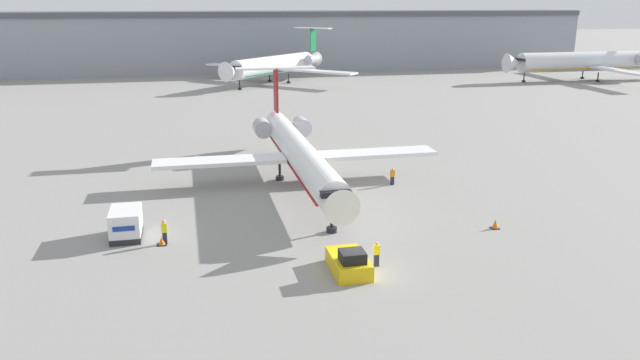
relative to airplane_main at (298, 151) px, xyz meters
The scene contains 12 objects.
ground_plane 21.29m from the airplane_main, 90.23° to the right, with size 600.00×600.00×0.00m, color gray.
terminal_building 99.00m from the airplane_main, 90.05° to the left, with size 180.00×16.80×14.12m.
airplane_main is the anchor object (origin of this frame).
pushback_tug 21.17m from the airplane_main, 91.70° to the right, with size 2.19×4.07×1.73m.
luggage_cart 19.13m from the airplane_main, 141.73° to the right, with size 2.15×3.47×2.13m.
worker_near_tug 20.74m from the airplane_main, 86.24° to the right, with size 0.40×0.24×1.71m.
worker_by_wing 9.16m from the airplane_main, 20.17° to the right, with size 0.40×0.24×1.63m.
worker_on_apron 18.43m from the airplane_main, 131.71° to the right, with size 0.40×0.25×1.81m.
traffic_cone_left 18.77m from the airplane_main, 131.91° to the right, with size 0.67×0.67×0.59m.
traffic_cone_right 20.20m from the airplane_main, 52.33° to the right, with size 0.62×0.62×0.75m.
airplane_parked_far_left 73.76m from the airplane_main, 83.16° to the left, with size 28.48×27.87×10.77m.
airplane_parked_far_right 97.63m from the airplane_main, 40.39° to the left, with size 37.05×36.29×11.19m.
Camera 1 is at (-10.16, -35.34, 16.69)m, focal length 35.00 mm.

